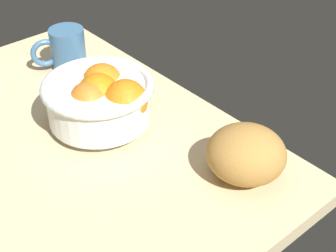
{
  "coord_description": "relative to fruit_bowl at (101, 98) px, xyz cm",
  "views": [
    {
      "loc": [
        67.9,
        -34.59,
        57.28
      ],
      "look_at": [
        14.39,
        12.01,
        5.0
      ],
      "focal_mm": 54.65,
      "sensor_mm": 36.0,
      "label": 1
    }
  ],
  "objects": [
    {
      "name": "bread_loaf",
      "position": [
        26.99,
        9.46,
        -1.52
      ],
      "size": [
        17.99,
        17.87,
        9.19
      ],
      "primitive_type": "ellipsoid",
      "rotation": [
        0.0,
        0.0,
        0.66
      ],
      "color": "#B6823D",
      "rests_on": "ground"
    },
    {
      "name": "mug",
      "position": [
        -23.01,
        6.71,
        -1.49
      ],
      "size": [
        7.57,
        11.71,
        9.25
      ],
      "color": "teal",
      "rests_on": "ground"
    },
    {
      "name": "fruit_bowl",
      "position": [
        0.0,
        0.0,
        0.0
      ],
      "size": [
        20.55,
        20.55,
        10.98
      ],
      "color": "white",
      "rests_on": "ground"
    },
    {
      "name": "ground_plane",
      "position": [
        -1.06,
        -7.43,
        -7.61
      ],
      "size": [
        82.26,
        55.69,
        3.0
      ],
      "primitive_type": "cube",
      "color": "beige"
    }
  ]
}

